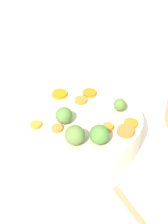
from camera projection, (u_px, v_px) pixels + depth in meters
tabletop at (74, 150)px, 0.78m from camera, size 2.40×2.40×0.02m
serving_bowl_carrots at (84, 127)px, 0.78m from camera, size 0.28×0.28×0.07m
carrot_slice_0 at (36, 125)px, 0.73m from camera, size 0.03×0.03×0.01m
carrot_slice_1 at (108, 127)px, 0.72m from camera, size 0.03×0.03×0.01m
carrot_slice_2 at (81, 100)px, 0.80m from camera, size 0.04×0.04×0.01m
carrot_slice_3 at (131, 123)px, 0.73m from camera, size 0.04×0.04×0.01m
carrot_slice_4 at (126, 131)px, 0.71m from camera, size 0.04×0.04×0.01m
carrot_slice_5 at (89, 93)px, 0.82m from camera, size 0.04×0.04×0.01m
carrot_slice_6 at (57, 129)px, 0.72m from camera, size 0.03×0.03×0.01m
carrot_slice_7 at (60, 94)px, 0.82m from camera, size 0.05×0.05×0.01m
brussels_sprout_0 at (99, 134)px, 0.67m from camera, size 0.04×0.04×0.04m
brussels_sprout_1 at (64, 115)px, 0.73m from camera, size 0.04×0.04×0.04m
brussels_sprout_2 at (120, 105)px, 0.77m from camera, size 0.03×0.03×0.03m
brussels_sprout_3 at (74, 135)px, 0.67m from camera, size 0.04×0.04×0.04m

